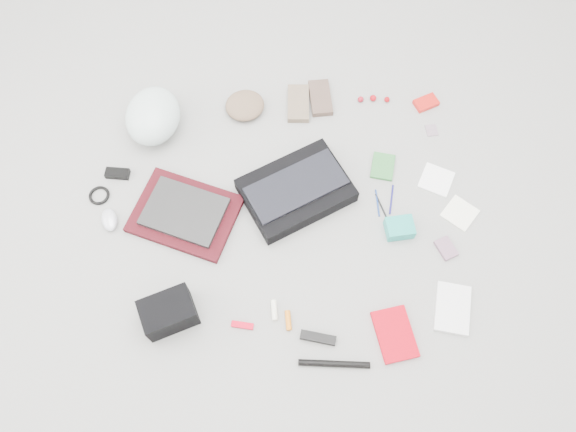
{
  "coord_description": "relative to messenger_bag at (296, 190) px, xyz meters",
  "views": [
    {
      "loc": [
        -0.07,
        -0.94,
        2.1
      ],
      "look_at": [
        0.0,
        0.0,
        0.05
      ],
      "focal_mm": 35.0,
      "sensor_mm": 36.0,
      "label": 1
    }
  ],
  "objects": [
    {
      "name": "cable_coil",
      "position": [
        -0.82,
        0.05,
        -0.03
      ],
      "size": [
        0.11,
        0.11,
        0.01
      ],
      "primitive_type": "torus",
      "rotation": [
        0.0,
        0.0,
        0.37
      ],
      "color": "black",
      "rests_on": "ground_plane"
    },
    {
      "name": "accordion_wallet",
      "position": [
        0.4,
        -0.2,
        -0.01
      ],
      "size": [
        0.12,
        0.09,
        0.06
      ],
      "primitive_type": "cube",
      "rotation": [
        0.0,
        0.0,
        0.06
      ],
      "color": "teal",
      "rests_on": "ground_plane"
    },
    {
      "name": "napkin_top",
      "position": [
        0.6,
        0.02,
        -0.03
      ],
      "size": [
        0.17,
        0.17,
        0.01
      ],
      "primitive_type": "cube",
      "rotation": [
        0.0,
        0.0,
        1.07
      ],
      "color": "white",
      "rests_on": "ground_plane"
    },
    {
      "name": "power_brick",
      "position": [
        -0.75,
        0.15,
        -0.02
      ],
      "size": [
        0.11,
        0.06,
        0.03
      ],
      "primitive_type": "cube",
      "rotation": [
        0.0,
        0.0,
        -0.16
      ],
      "color": "black",
      "rests_on": "ground_plane"
    },
    {
      "name": "lollipop_b",
      "position": [
        0.39,
        0.45,
        -0.02
      ],
      "size": [
        0.03,
        0.03,
        0.03
      ],
      "primitive_type": "sphere",
      "rotation": [
        0.0,
        0.0,
        -0.1
      ],
      "color": "#A90912",
      "rests_on": "ground_plane"
    },
    {
      "name": "laptop",
      "position": [
        -0.46,
        -0.06,
        0.0
      ],
      "size": [
        0.38,
        0.34,
        0.02
      ],
      "primitive_type": "cube",
      "rotation": [
        0.0,
        0.0,
        -0.42
      ],
      "color": "black",
      "rests_on": "laptop_sleeve"
    },
    {
      "name": "u_lock",
      "position": [
        0.03,
        -0.61,
        -0.02
      ],
      "size": [
        0.14,
        0.07,
        0.03
      ],
      "primitive_type": "cube",
      "rotation": [
        0.0,
        0.0,
        -0.27
      ],
      "color": "black",
      "rests_on": "ground_plane"
    },
    {
      "name": "mouse",
      "position": [
        -0.77,
        -0.07,
        -0.02
      ],
      "size": [
        0.08,
        0.12,
        0.04
      ],
      "primitive_type": "ellipsoid",
      "rotation": [
        0.0,
        0.0,
        0.23
      ],
      "color": "silver",
      "rests_on": "ground_plane"
    },
    {
      "name": "napkin_bottom",
      "position": [
        0.67,
        -0.14,
        -0.03
      ],
      "size": [
        0.17,
        0.17,
        0.01
      ],
      "primitive_type": "cube",
      "rotation": [
        0.0,
        0.0,
        0.82
      ],
      "color": "white",
      "rests_on": "ground_plane"
    },
    {
      "name": "pen_blue",
      "position": [
        0.34,
        -0.07,
        -0.03
      ],
      "size": [
        0.01,
        0.12,
        0.01
      ],
      "primitive_type": "cylinder",
      "rotation": [
        1.57,
        0.0,
        -0.02
      ],
      "color": "navy",
      "rests_on": "ground_plane"
    },
    {
      "name": "camera_bag",
      "position": [
        -0.52,
        -0.49,
        0.03
      ],
      "size": [
        0.23,
        0.19,
        0.13
      ],
      "primitive_type": "cube",
      "rotation": [
        0.0,
        0.0,
        0.31
      ],
      "color": "black",
      "rests_on": "ground_plane"
    },
    {
      "name": "beanie",
      "position": [
        -0.19,
        0.45,
        -0.0
      ],
      "size": [
        0.21,
        0.21,
        0.06
      ],
      "primitive_type": "ellipsoid",
      "rotation": [
        0.0,
        0.0,
        0.27
      ],
      "color": "brown",
      "rests_on": "ground_plane"
    },
    {
      "name": "bag_flap",
      "position": [
        -0.0,
        0.0,
        0.04
      ],
      "size": [
        0.44,
        0.33,
        0.01
      ],
      "primitive_type": "cube",
      "rotation": [
        0.0,
        0.0,
        0.42
      ],
      "color": "black",
      "rests_on": "messenger_bag"
    },
    {
      "name": "altoids_tin",
      "position": [
        0.62,
        0.41,
        -0.02
      ],
      "size": [
        0.12,
        0.1,
        0.02
      ],
      "primitive_type": "cube",
      "rotation": [
        0.0,
        0.0,
        0.36
      ],
      "color": "red",
      "rests_on": "ground_plane"
    },
    {
      "name": "mitten_right",
      "position": [
        0.15,
        0.47,
        -0.02
      ],
      "size": [
        0.1,
        0.19,
        0.03
      ],
      "primitive_type": "cube",
      "rotation": [
        0.0,
        0.0,
        0.02
      ],
      "color": "brown",
      "rests_on": "ground_plane"
    },
    {
      "name": "toiletry_tube_white",
      "position": [
        -0.12,
        -0.49,
        -0.02
      ],
      "size": [
        0.02,
        0.08,
        0.02
      ],
      "primitive_type": "cylinder",
      "rotation": [
        1.57,
        0.0,
        -0.0
      ],
      "color": "silver",
      "rests_on": "ground_plane"
    },
    {
      "name": "toiletry_tube_orange",
      "position": [
        -0.07,
        -0.54,
        -0.02
      ],
      "size": [
        0.02,
        0.07,
        0.02
      ],
      "primitive_type": "cylinder",
      "rotation": [
        1.57,
        0.0,
        0.01
      ],
      "color": "orange",
      "rests_on": "ground_plane"
    },
    {
      "name": "multitool",
      "position": [
        -0.25,
        -0.54,
        -0.03
      ],
      "size": [
        0.09,
        0.04,
        0.01
      ],
      "primitive_type": "cube",
      "rotation": [
        0.0,
        0.0,
        -0.22
      ],
      "color": "red",
      "rests_on": "ground_plane"
    },
    {
      "name": "pen_navy",
      "position": [
        0.4,
        -0.06,
        -0.03
      ],
      "size": [
        0.04,
        0.13,
        0.01
      ],
      "primitive_type": "cylinder",
      "rotation": [
        1.57,
        0.0,
        -0.25
      ],
      "color": "navy",
      "rests_on": "ground_plane"
    },
    {
      "name": "stamp_sheet",
      "position": [
        0.63,
        0.27,
        -0.03
      ],
      "size": [
        0.05,
        0.06,
        0.0
      ],
      "primitive_type": "cube",
      "rotation": [
        0.0,
        0.0,
        0.07
      ],
      "color": "gray",
      "rests_on": "ground_plane"
    },
    {
      "name": "lollipop_a",
      "position": [
        0.33,
        0.45,
        -0.02
      ],
      "size": [
        0.03,
        0.03,
        0.03
      ],
      "primitive_type": "sphere",
      "rotation": [
        0.0,
        0.0,
        0.06
      ],
      "color": "maroon",
      "rests_on": "ground_plane"
    },
    {
      "name": "bike_helmet",
      "position": [
        -0.59,
        0.38,
        0.05
      ],
      "size": [
        0.28,
        0.33,
        0.17
      ],
      "primitive_type": "ellipsoid",
      "rotation": [
        0.0,
        0.0,
        -0.19
      ],
      "color": "silver",
      "rests_on": "ground_plane"
    },
    {
      "name": "bike_pump",
      "position": [
        0.08,
        -0.71,
        -0.02
      ],
      "size": [
        0.26,
        0.05,
        0.02
      ],
      "primitive_type": "cylinder",
      "rotation": [
        0.0,
        1.57,
        -0.12
      ],
      "color": "black",
      "rests_on": "ground_plane"
    },
    {
      "name": "mitten_left",
      "position": [
        0.05,
        0.45,
        -0.02
      ],
      "size": [
        0.11,
        0.2,
        0.03
      ],
      "primitive_type": "cube",
      "rotation": [
        0.0,
        0.0,
        -0.08
      ],
      "color": "#75624E",
      "rests_on": "ground_plane"
    },
    {
      "name": "messenger_bag",
      "position": [
        0.0,
        0.0,
        0.0
      ],
      "size": [
        0.51,
        0.45,
        0.07
      ],
      "primitive_type": "cube",
      "rotation": [
        0.0,
        0.0,
        0.42
      ],
      "color": "black",
      "rests_on": "ground_plane"
    },
    {
      "name": "book_white",
      "position": [
        0.56,
        -0.54,
        -0.03
      ],
      "size": [
        0.17,
        0.22,
        0.02
      ],
      "primitive_type": "cube",
      "rotation": [
        0.0,
        0.0,
        -0.27
      ],
      "color": "silver",
      "rests_on": "ground_plane"
    },
    {
      "name": "laptop_sleeve",
      "position": [
        -0.46,
        -0.06,
        -0.02
      ],
      "size": [
        0.5,
        0.45,
        0.03
      ],
      "primitive_type": "cube",
      "rotation": [
        0.0,
        0.0,
        -0.42
      ],
      "color": "#3B0A10",
      "rests_on": "ground_plane"
    },
    {
      "name": "pen_black",
      "position": [
        0.35,
        -0.09,
        -0.03
      ],
      "size": [
        0.04,
        0.12,
        0.01
      ],
      "primitive_type": "cylinder",
      "rotation": [
        1.57,
        0.0,
        0.26
      ],
      "color": "black",
      "rests_on": "ground_plane"
    },
    {
      "name": "lollipop_c",
      "position": [
        0.45,
        0.44,
        -0.02
      ],
      "size": [
        0.03,
        0.03,
        0.03
      ],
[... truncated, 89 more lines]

